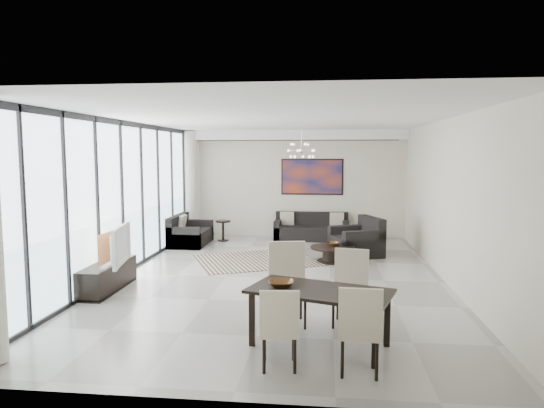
# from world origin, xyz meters

# --- Properties ---
(room_shell) EXTENTS (6.00, 9.00, 2.90)m
(room_shell) POSITION_xyz_m (0.46, 0.00, 1.45)
(room_shell) COLOR #A8A39B
(room_shell) RESTS_ON ground
(window_wall) EXTENTS (0.37, 8.95, 2.90)m
(window_wall) POSITION_xyz_m (-2.86, 0.00, 1.47)
(window_wall) COLOR silver
(window_wall) RESTS_ON floor
(soffit) EXTENTS (5.98, 0.40, 0.26)m
(soffit) POSITION_xyz_m (0.00, 4.30, 2.77)
(soffit) COLOR white
(soffit) RESTS_ON room_shell
(painting) EXTENTS (1.68, 0.04, 0.98)m
(painting) POSITION_xyz_m (0.50, 4.47, 1.65)
(painting) COLOR #AE3F18
(painting) RESTS_ON room_shell
(chandelier) EXTENTS (0.66, 0.66, 0.71)m
(chandelier) POSITION_xyz_m (0.30, 2.50, 2.35)
(chandelier) COLOR silver
(chandelier) RESTS_ON room_shell
(rug) EXTENTS (3.03, 2.76, 0.01)m
(rug) POSITION_xyz_m (-0.59, 1.40, 0.01)
(rug) COLOR black
(rug) RESTS_ON floor
(coffee_table) EXTENTS (0.93, 0.93, 0.33)m
(coffee_table) POSITION_xyz_m (1.02, 1.45, 0.18)
(coffee_table) COLOR black
(coffee_table) RESTS_ON floor
(bowl_coffee) EXTENTS (0.27, 0.27, 0.08)m
(bowl_coffee) POSITION_xyz_m (1.04, 1.52, 0.37)
(bowl_coffee) COLOR brown
(bowl_coffee) RESTS_ON coffee_table
(sofa_main) EXTENTS (1.95, 0.80, 0.71)m
(sofa_main) POSITION_xyz_m (0.51, 4.06, 0.24)
(sofa_main) COLOR black
(sofa_main) RESTS_ON floor
(loveseat) EXTENTS (0.83, 1.48, 0.74)m
(loveseat) POSITION_xyz_m (-2.54, 3.05, 0.25)
(loveseat) COLOR black
(loveseat) RESTS_ON floor
(armchair) EXTENTS (1.27, 1.30, 0.86)m
(armchair) POSITION_xyz_m (1.59, 2.19, 0.29)
(armchair) COLOR black
(armchair) RESTS_ON floor
(side_table) EXTENTS (0.39, 0.39, 0.54)m
(side_table) POSITION_xyz_m (-1.79, 3.61, 0.36)
(side_table) COLOR black
(side_table) RESTS_ON floor
(tv_console) EXTENTS (0.41, 1.47, 0.46)m
(tv_console) POSITION_xyz_m (-2.76, -1.11, 0.23)
(tv_console) COLOR black
(tv_console) RESTS_ON floor
(television) EXTENTS (0.35, 1.11, 0.64)m
(television) POSITION_xyz_m (-2.60, -1.15, 0.78)
(television) COLOR gray
(television) RESTS_ON tv_console
(dining_table) EXTENTS (1.83, 1.30, 0.69)m
(dining_table) POSITION_xyz_m (0.79, -3.10, 0.60)
(dining_table) COLOR black
(dining_table) RESTS_ON floor
(dining_chair_sw) EXTENTS (0.45, 0.45, 0.89)m
(dining_chair_sw) POSITION_xyz_m (0.38, -3.81, 0.51)
(dining_chair_sw) COLOR beige
(dining_chair_sw) RESTS_ON floor
(dining_chair_se) EXTENTS (0.46, 0.46, 0.95)m
(dining_chair_se) POSITION_xyz_m (1.21, -3.85, 0.55)
(dining_chair_se) COLOR beige
(dining_chair_se) RESTS_ON floor
(dining_chair_nw) EXTENTS (0.59, 0.59, 1.09)m
(dining_chair_nw) POSITION_xyz_m (0.35, -2.31, 0.63)
(dining_chair_nw) COLOR beige
(dining_chair_nw) RESTS_ON floor
(dining_chair_ne) EXTENTS (0.54, 0.54, 1.00)m
(dining_chair_ne) POSITION_xyz_m (1.20, -2.27, 0.57)
(dining_chair_ne) COLOR beige
(dining_chair_ne) RESTS_ON floor
(bowl_dining) EXTENTS (0.34, 0.34, 0.08)m
(bowl_dining) POSITION_xyz_m (0.33, -3.04, 0.73)
(bowl_dining) COLOR brown
(bowl_dining) RESTS_ON dining_table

